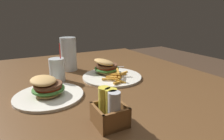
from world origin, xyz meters
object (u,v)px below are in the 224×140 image
at_px(spoon, 104,66).
at_px(meal_plate_far, 48,91).
at_px(juice_glass, 57,71).
at_px(condiment_caddy, 110,110).
at_px(beer_glass, 69,55).
at_px(meal_plate_near, 109,71).

bearing_deg(spoon, meal_plate_far, 60.41).
xyz_separation_m(juice_glass, condiment_caddy, (-0.44, -0.05, -0.01)).
relative_size(meal_plate_far, condiment_caddy, 2.42).
relative_size(beer_glass, spoon, 1.25).
xyz_separation_m(spoon, meal_plate_far, (-0.28, 0.37, 0.02)).
distance_m(meal_plate_near, condiment_caddy, 0.44).
bearing_deg(condiment_caddy, meal_plate_near, -26.54).
distance_m(beer_glass, condiment_caddy, 0.60).
height_order(beer_glass, condiment_caddy, beer_glass).
distance_m(juice_glass, spoon, 0.32).
bearing_deg(meal_plate_far, beer_glass, -28.28).
bearing_deg(beer_glass, spoon, -102.91).
bearing_deg(beer_glass, condiment_caddy, 175.59).
height_order(juice_glass, condiment_caddy, juice_glass).
relative_size(meal_plate_near, juice_glass, 1.64).
height_order(meal_plate_near, meal_plate_far, meal_plate_near).
distance_m(meal_plate_near, spoon, 0.17).
xyz_separation_m(meal_plate_near, beer_glass, (0.21, 0.15, 0.06)).
bearing_deg(beer_glass, meal_plate_far, 151.72).
distance_m(meal_plate_far, condiment_caddy, 0.30).
distance_m(meal_plate_near, juice_glass, 0.25).
bearing_deg(meal_plate_near, spoon, -16.46).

